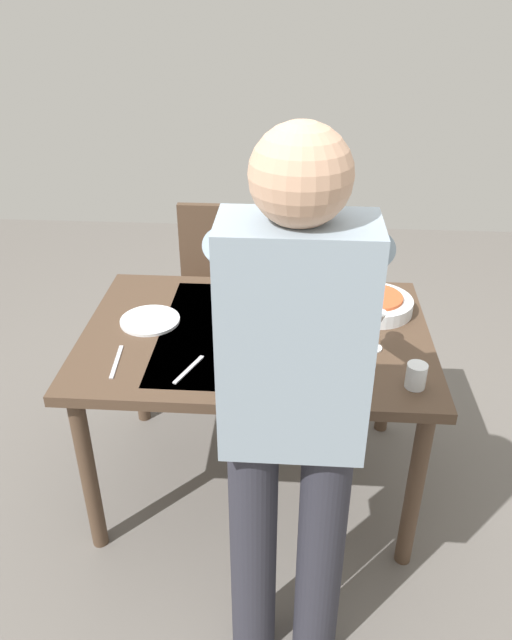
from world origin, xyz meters
TOP-DOWN VIEW (x-y plane):
  - ground_plane at (0.00, 0.00)m, footprint 6.00×6.00m
  - dining_table at (0.00, 0.00)m, footprint 1.30×0.90m
  - chair_near at (0.26, -0.83)m, footprint 0.40×0.40m
  - person_server at (-0.14, 0.71)m, footprint 0.42×0.61m
  - wine_bottle at (-0.22, -0.29)m, footprint 0.07×0.07m
  - wine_glass_left at (-0.43, 0.09)m, footprint 0.07×0.07m
  - water_cup_near_left at (-0.54, 0.31)m, footprint 0.07×0.07m
  - water_cup_near_right at (-0.25, 0.30)m, footprint 0.07×0.07m
  - water_cup_far_left at (-0.06, -0.25)m, footprint 0.08×0.08m
  - serving_bowl_pasta at (-0.46, -0.19)m, footprint 0.30×0.30m
  - side_bowl_salad at (-0.07, 0.24)m, footprint 0.18×0.18m
  - dinner_plate_near at (0.41, -0.05)m, footprint 0.23×0.23m
  - table_knife at (0.47, 0.24)m, footprint 0.03×0.20m
  - table_fork at (0.21, 0.27)m, footprint 0.08×0.17m

SIDE VIEW (x-z plane):
  - ground_plane at x=0.00m, z-range 0.00..0.00m
  - chair_near at x=0.26m, z-range 0.07..0.98m
  - dining_table at x=0.00m, z-range 0.29..1.05m
  - table_knife at x=0.47m, z-range 0.76..0.76m
  - table_fork at x=0.21m, z-range 0.76..0.76m
  - dinner_plate_near at x=0.41m, z-range 0.76..0.77m
  - serving_bowl_pasta at x=-0.46m, z-range 0.76..0.82m
  - side_bowl_salad at x=-0.07m, z-range 0.76..0.82m
  - water_cup_near_left at x=-0.54m, z-range 0.76..0.84m
  - water_cup_near_right at x=-0.25m, z-range 0.76..0.86m
  - water_cup_far_left at x=-0.06m, z-range 0.76..0.86m
  - wine_glass_left at x=-0.43m, z-range 0.79..0.94m
  - wine_bottle at x=-0.22m, z-range 0.72..1.01m
  - person_server at x=-0.14m, z-range 0.12..1.81m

